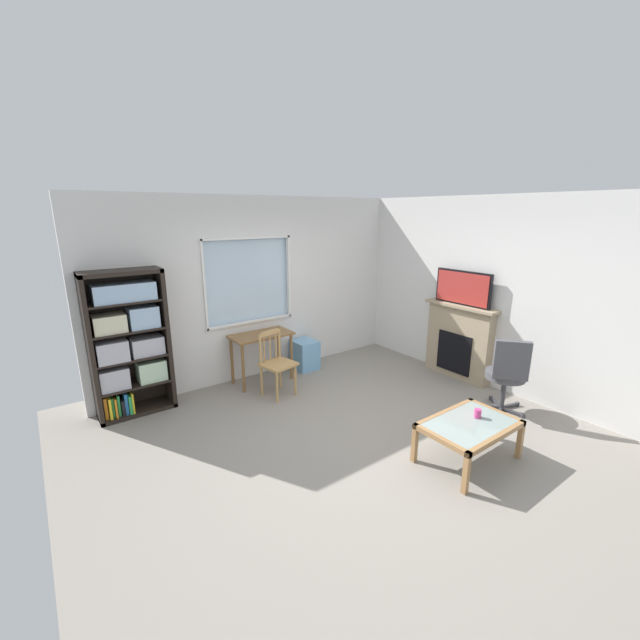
{
  "coord_description": "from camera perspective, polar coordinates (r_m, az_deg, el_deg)",
  "views": [
    {
      "loc": [
        -2.76,
        -3.1,
        2.47
      ],
      "look_at": [
        0.19,
        0.93,
        1.12
      ],
      "focal_mm": 22.5,
      "sensor_mm": 36.0,
      "label": 1
    }
  ],
  "objects": [
    {
      "name": "desk_under_window",
      "position": [
        5.96,
        -8.33,
        -3.14
      ],
      "size": [
        0.9,
        0.47,
        0.74
      ],
      "color": "brown",
      "rests_on": "ground"
    },
    {
      "name": "wall_back_with_window",
      "position": [
        6.16,
        -8.73,
        4.35
      ],
      "size": [
        4.89,
        0.15,
        2.7
      ],
      "color": "silver",
      "rests_on": "ground"
    },
    {
      "name": "coffee_table",
      "position": [
        4.45,
        20.47,
        -14.17
      ],
      "size": [
        0.97,
        0.65,
        0.42
      ],
      "color": "#8C9E99",
      "rests_on": "ground"
    },
    {
      "name": "bookshelf",
      "position": [
        5.43,
        -25.65,
        -2.84
      ],
      "size": [
        0.9,
        0.38,
        1.81
      ],
      "color": "black",
      "rests_on": "ground"
    },
    {
      "name": "wall_right",
      "position": [
        6.21,
        22.99,
        3.55
      ],
      "size": [
        0.12,
        4.76,
        2.7
      ],
      "primitive_type": "cube",
      "color": "silver",
      "rests_on": "ground"
    },
    {
      "name": "sippy_cup",
      "position": [
        4.53,
        21.52,
        -12.24
      ],
      "size": [
        0.07,
        0.07,
        0.09
      ],
      "primitive_type": "cylinder",
      "color": "#DB3D84",
      "rests_on": "coffee_table"
    },
    {
      "name": "plastic_drawer_unit",
      "position": [
        6.51,
        -2.2,
        -4.92
      ],
      "size": [
        0.35,
        0.4,
        0.47
      ],
      "primitive_type": "cube",
      "color": "#72ADDB",
      "rests_on": "ground"
    },
    {
      "name": "fireplace",
      "position": [
        6.44,
        19.1,
        -2.84
      ],
      "size": [
        0.26,
        1.14,
        1.14
      ],
      "color": "tan",
      "rests_on": "ground"
    },
    {
      "name": "tv",
      "position": [
        6.23,
        19.65,
        4.32
      ],
      "size": [
        0.06,
        0.89,
        0.5
      ],
      "color": "black",
      "rests_on": "fireplace"
    },
    {
      "name": "wooden_chair",
      "position": [
        5.56,
        -6.22,
        -6.07
      ],
      "size": [
        0.49,
        0.47,
        0.9
      ],
      "color": "tan",
      "rests_on": "ground"
    },
    {
      "name": "ground",
      "position": [
        4.83,
        4.9,
        -15.77
      ],
      "size": [
        5.89,
        5.56,
        0.02
      ],
      "primitive_type": "cube",
      "color": "gray"
    },
    {
      "name": "office_chair",
      "position": [
        5.5,
        25.1,
        -6.73
      ],
      "size": [
        0.62,
        0.58,
        1.0
      ],
      "color": "#4C4C51",
      "rests_on": "ground"
    }
  ]
}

